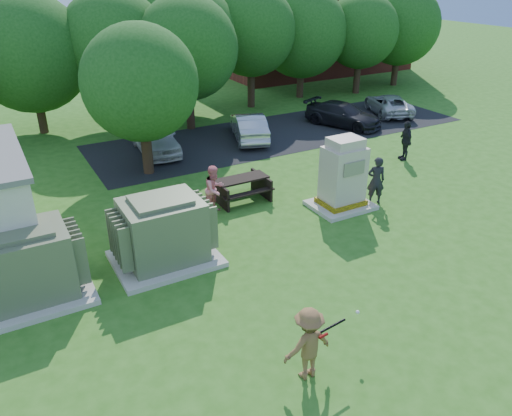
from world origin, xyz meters
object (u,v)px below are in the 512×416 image
batter (308,344)px  person_by_generator (376,180)px  car_white (155,137)px  transformer_right (163,232)px  generator_cabinet (343,178)px  picnic_table (241,186)px  car_silver_a (249,127)px  car_dark (343,115)px  car_silver_b (388,104)px  transformer_left (26,266)px  person_at_picnic (215,190)px  person_walking_right (406,140)px

batter → person_by_generator: (7.05, 5.91, 0.04)m
car_white → transformer_right: bearing=-101.3°
generator_cabinet → picnic_table: generator_cabinet is taller
generator_cabinet → car_silver_a: bearing=84.6°
generator_cabinet → car_white: 9.80m
transformer_right → car_silver_a: (7.62, 8.84, -0.30)m
car_silver_a → car_dark: (5.59, -0.41, -0.05)m
car_silver_b → car_silver_a: bearing=23.8°
transformer_left → car_dark: bearing=26.5°
generator_cabinet → batter: size_ratio=1.53×
car_silver_a → person_at_picnic: bearing=72.4°
generator_cabinet → car_dark: (6.38, 8.03, -0.52)m
batter → person_walking_right: size_ratio=0.97×
transformer_left → person_walking_right: 16.34m
person_walking_right → car_silver_a: (-4.75, 5.89, -0.21)m
generator_cabinet → car_silver_a: (0.79, 8.45, -0.48)m
transformer_right → batter: transformer_right is taller
picnic_table → car_dark: car_dark is taller
person_at_picnic → picnic_table: bearing=-2.5°
generator_cabinet → car_white: generator_cabinet is taller
transformer_left → car_dark: (16.90, 8.42, -0.35)m
batter → car_silver_b: (15.98, 14.88, -0.29)m
picnic_table → person_walking_right: bearing=1.5°
person_by_generator → car_white: (-5.17, 9.31, -0.17)m
car_silver_a → batter: bearing=85.2°
car_silver_a → transformer_left: bearing=57.2°
transformer_left → generator_cabinet: (10.52, 0.39, 0.17)m
person_at_picnic → car_white: (0.27, 7.14, -0.15)m
transformer_left → car_white: bearing=54.7°
car_white → car_silver_a: size_ratio=1.05×
generator_cabinet → person_walking_right: (5.55, 2.55, -0.26)m
person_walking_right → car_silver_b: person_walking_right is taller
person_walking_right → batter: bearing=-29.9°
generator_cabinet → car_dark: 10.27m
person_by_generator → person_walking_right: (4.26, 2.88, -0.01)m
picnic_table → car_white: 6.73m
person_walking_right → car_white: (-9.43, 6.43, -0.16)m
batter → person_walking_right: (11.32, 8.79, 0.03)m
batter → car_dark: 18.74m
transformer_left → person_walking_right: transformer_left is taller
person_at_picnic → person_walking_right: bearing=-19.1°
transformer_right → car_white: 9.83m
car_dark → car_silver_b: (3.83, 0.62, -0.05)m
transformer_right → car_silver_a: transformer_right is taller
person_walking_right → car_silver_b: bearing=164.9°
transformer_left → person_at_picnic: bearing=19.3°
transformer_left → car_silver_b: 22.62m
car_white → car_silver_b: size_ratio=1.04×
batter → person_by_generator: size_ratio=0.95×
batter → car_silver_a: size_ratio=0.42×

